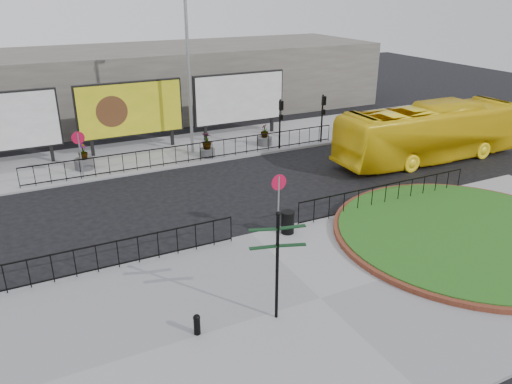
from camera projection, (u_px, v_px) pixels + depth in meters
ground at (251, 236)px, 19.96m from camera, size 90.00×90.00×0.00m
pavement_near at (320, 300)px, 15.80m from camera, size 30.00×10.00×0.12m
pavement_far at (163, 152)px, 29.86m from camera, size 44.00×6.00×0.12m
brick_edge at (466, 234)px, 19.67m from camera, size 10.40×10.40×0.18m
grass_lawn at (466, 233)px, 19.66m from camera, size 10.00×10.00×0.22m
railing_near_left at (97, 258)px, 16.98m from camera, size 10.00×0.10×1.10m
railing_near_right at (385, 195)px, 22.14m from camera, size 9.00×0.10×1.10m
railing_far at (194, 152)px, 27.80m from camera, size 18.00×0.10×1.10m
speed_sign_far at (79, 145)px, 24.94m from camera, size 0.64×0.07×2.47m
speed_sign_near at (279, 191)px, 19.31m from camera, size 0.64×0.07×2.47m
billboard_mid at (131, 109)px, 29.07m from camera, size 6.20×0.31×4.10m
billboard_right at (239, 98)px, 31.96m from camera, size 6.20×0.31×4.10m
lamp_post at (189, 72)px, 27.83m from camera, size 0.74×0.18×9.23m
signal_pole_a at (280, 117)px, 29.56m from camera, size 0.22×0.26×3.00m
signal_pole_b at (323, 111)px, 30.80m from camera, size 0.22×0.26×3.00m
building_backdrop at (122, 84)px, 37.19m from camera, size 40.00×10.00×5.00m
fingerpost_sign at (277, 256)px, 14.08m from camera, size 1.61×0.69×3.46m
bollard at (197, 323)px, 14.03m from camera, size 0.21×0.21×0.65m
litter_bin at (288, 222)px, 19.79m from camera, size 0.56×0.56×0.92m
bus at (430, 133)px, 28.09m from camera, size 11.59×2.97×3.21m
planter_a at (84, 161)px, 26.79m from camera, size 1.05×1.05×1.42m
planter_b at (207, 147)px, 28.70m from camera, size 0.88×0.88×1.45m
planter_c at (264, 138)px, 30.83m from camera, size 0.95×0.95×1.34m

